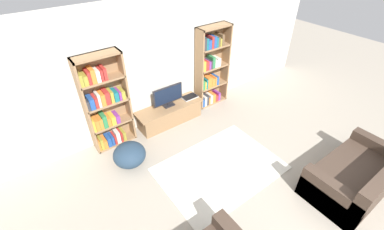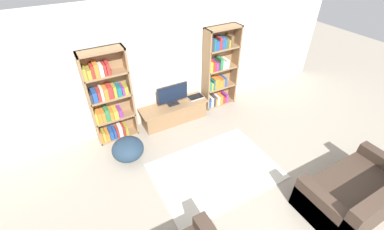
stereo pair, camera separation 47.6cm
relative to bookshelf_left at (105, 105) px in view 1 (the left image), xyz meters
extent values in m
cube|color=silver|center=(1.26, 0.18, 0.40)|extent=(8.80, 0.06, 2.60)
cube|color=#93704C|center=(-0.34, -0.02, 0.04)|extent=(0.04, 0.30, 1.88)
cube|color=#93704C|center=(0.42, -0.02, 0.04)|extent=(0.04, 0.30, 1.88)
cube|color=#93704C|center=(0.04, 0.11, 0.04)|extent=(0.80, 0.04, 1.88)
cube|color=#93704C|center=(0.04, -0.02, 0.96)|extent=(0.80, 0.30, 0.04)
cube|color=#93704C|center=(0.04, -0.02, -0.88)|extent=(0.77, 0.30, 0.04)
cube|color=orange|center=(-0.31, -0.04, -0.75)|extent=(0.04, 0.24, 0.24)
cube|color=#9E9333|center=(-0.26, -0.04, -0.75)|extent=(0.05, 0.24, 0.24)
cube|color=orange|center=(-0.19, -0.04, -0.78)|extent=(0.07, 0.24, 0.18)
cube|color=#234C99|center=(-0.11, -0.04, -0.77)|extent=(0.07, 0.24, 0.19)
cube|color=#234C99|center=(-0.04, -0.04, -0.77)|extent=(0.05, 0.24, 0.19)
cube|color=#B72D28|center=(0.01, -0.04, -0.78)|extent=(0.04, 0.24, 0.18)
cube|color=silver|center=(0.08, -0.04, -0.74)|extent=(0.07, 0.24, 0.24)
cube|color=#B72D28|center=(0.14, -0.04, -0.76)|extent=(0.04, 0.24, 0.21)
cube|color=#9E9333|center=(0.20, -0.04, -0.77)|extent=(0.06, 0.24, 0.19)
cube|color=#93704C|center=(0.04, -0.02, -0.41)|extent=(0.77, 0.30, 0.04)
cube|color=gold|center=(-0.31, -0.04, -0.27)|extent=(0.04, 0.24, 0.24)
cube|color=orange|center=(-0.24, -0.04, -0.28)|extent=(0.07, 0.24, 0.22)
cube|color=orange|center=(-0.17, -0.04, -0.28)|extent=(0.06, 0.24, 0.22)
cube|color=#2D7F47|center=(-0.10, -0.04, -0.27)|extent=(0.08, 0.24, 0.26)
cube|color=orange|center=(-0.02, -0.04, -0.30)|extent=(0.06, 0.24, 0.19)
cube|color=gold|center=(0.06, -0.04, -0.31)|extent=(0.08, 0.24, 0.17)
cube|color=#7F338C|center=(0.14, -0.04, -0.31)|extent=(0.07, 0.24, 0.16)
cube|color=#93704C|center=(0.04, -0.02, 0.06)|extent=(0.77, 0.30, 0.04)
cube|color=#333338|center=(-0.30, -0.04, 0.17)|extent=(0.05, 0.24, 0.19)
cube|color=#234C99|center=(-0.23, -0.04, 0.18)|extent=(0.08, 0.24, 0.20)
cube|color=#B72D28|center=(-0.16, -0.04, 0.17)|extent=(0.05, 0.24, 0.19)
cube|color=silver|center=(-0.10, -0.04, 0.20)|extent=(0.05, 0.24, 0.25)
cube|color=orange|center=(-0.04, -0.04, 0.19)|extent=(0.07, 0.24, 0.22)
cube|color=#B72D28|center=(0.04, -0.04, 0.20)|extent=(0.08, 0.24, 0.24)
cube|color=#9E9333|center=(0.12, -0.04, 0.18)|extent=(0.06, 0.24, 0.22)
cube|color=#196B75|center=(0.20, -0.04, 0.17)|extent=(0.08, 0.24, 0.18)
cube|color=#7F338C|center=(0.27, -0.04, 0.16)|extent=(0.04, 0.24, 0.17)
cube|color=#9E9333|center=(0.33, -0.04, 0.16)|extent=(0.07, 0.24, 0.16)
cube|color=#93704C|center=(0.04, -0.02, 0.53)|extent=(0.77, 0.30, 0.04)
cube|color=#9E9333|center=(-0.30, -0.04, 0.65)|extent=(0.06, 0.24, 0.21)
cube|color=#9E9333|center=(-0.23, -0.04, 0.63)|extent=(0.07, 0.24, 0.17)
cube|color=#B72D28|center=(-0.17, -0.04, 0.66)|extent=(0.05, 0.24, 0.22)
cube|color=orange|center=(-0.10, -0.04, 0.67)|extent=(0.07, 0.24, 0.24)
cube|color=silver|center=(-0.03, -0.04, 0.65)|extent=(0.07, 0.24, 0.20)
cube|color=#B72D28|center=(0.04, -0.04, 0.65)|extent=(0.04, 0.24, 0.20)
cube|color=#B72D28|center=(0.09, -0.04, 0.65)|extent=(0.05, 0.24, 0.21)
cube|color=#93704C|center=(2.15, -0.02, 0.04)|extent=(0.04, 0.30, 1.88)
cube|color=#93704C|center=(2.92, -0.02, 0.04)|extent=(0.04, 0.30, 1.88)
cube|color=#93704C|center=(2.53, 0.11, 0.04)|extent=(0.80, 0.04, 1.88)
cube|color=#93704C|center=(2.53, -0.02, 0.96)|extent=(0.80, 0.30, 0.04)
cube|color=#93704C|center=(2.53, -0.02, -0.88)|extent=(0.77, 0.30, 0.04)
cube|color=#234C99|center=(2.20, -0.04, -0.77)|extent=(0.07, 0.24, 0.20)
cube|color=silver|center=(2.28, -0.04, -0.74)|extent=(0.06, 0.24, 0.24)
cube|color=#333338|center=(2.34, -0.04, -0.74)|extent=(0.05, 0.24, 0.26)
cube|color=orange|center=(2.39, -0.04, -0.78)|extent=(0.04, 0.24, 0.17)
cube|color=silver|center=(2.46, -0.04, -0.75)|extent=(0.07, 0.24, 0.23)
cube|color=orange|center=(2.54, -0.04, -0.75)|extent=(0.08, 0.24, 0.22)
cube|color=#B72D28|center=(2.62, -0.04, -0.78)|extent=(0.08, 0.24, 0.16)
cube|color=#7F338C|center=(2.70, -0.04, -0.76)|extent=(0.07, 0.24, 0.21)
cube|color=#93704C|center=(2.53, -0.02, -0.41)|extent=(0.77, 0.30, 0.04)
cube|color=#2D7F47|center=(2.20, -0.04, -0.28)|extent=(0.06, 0.24, 0.23)
cube|color=gold|center=(2.26, -0.04, -0.30)|extent=(0.04, 0.24, 0.18)
cube|color=#196B75|center=(2.30, -0.04, -0.28)|extent=(0.04, 0.24, 0.23)
cube|color=orange|center=(2.36, -0.04, -0.27)|extent=(0.07, 0.24, 0.25)
cube|color=orange|center=(2.42, -0.04, -0.28)|extent=(0.04, 0.24, 0.24)
cube|color=orange|center=(2.49, -0.04, -0.30)|extent=(0.08, 0.24, 0.19)
cube|color=orange|center=(2.56, -0.04, -0.29)|extent=(0.04, 0.24, 0.21)
cube|color=#234C99|center=(2.62, -0.04, -0.29)|extent=(0.06, 0.24, 0.21)
cube|color=#93704C|center=(2.53, -0.02, 0.06)|extent=(0.77, 0.30, 0.04)
cube|color=gold|center=(2.20, -0.04, 0.19)|extent=(0.07, 0.24, 0.23)
cube|color=#B72D28|center=(2.29, -0.04, 0.18)|extent=(0.08, 0.24, 0.21)
cube|color=#7F338C|center=(2.36, -0.04, 0.17)|extent=(0.05, 0.24, 0.18)
cube|color=#333338|center=(2.41, -0.04, 0.17)|extent=(0.04, 0.24, 0.19)
cube|color=#2D7F47|center=(2.47, -0.04, 0.21)|extent=(0.07, 0.24, 0.26)
cube|color=silver|center=(2.54, -0.04, 0.16)|extent=(0.07, 0.24, 0.17)
cube|color=silver|center=(2.63, -0.04, 0.17)|extent=(0.08, 0.24, 0.19)
cube|color=#93704C|center=(2.53, -0.02, 0.53)|extent=(0.77, 0.30, 0.04)
cube|color=#333338|center=(2.20, -0.04, 0.68)|extent=(0.07, 0.24, 0.26)
cube|color=#196B75|center=(2.27, -0.04, 0.67)|extent=(0.05, 0.24, 0.25)
cube|color=#234C99|center=(2.33, -0.04, 0.64)|extent=(0.08, 0.24, 0.20)
cube|color=#B72D28|center=(2.41, -0.04, 0.67)|extent=(0.05, 0.24, 0.25)
cube|color=#234C99|center=(2.48, -0.04, 0.67)|extent=(0.07, 0.24, 0.25)
cube|color=#196B75|center=(2.54, -0.04, 0.65)|extent=(0.05, 0.24, 0.21)
cube|color=brown|center=(2.59, -0.04, 0.65)|extent=(0.04, 0.24, 0.21)
cube|color=#9E9333|center=(2.64, -0.04, 0.63)|extent=(0.04, 0.24, 0.17)
cube|color=brown|center=(2.69, -0.04, 0.67)|extent=(0.07, 0.24, 0.24)
cube|color=#8E6B47|center=(1.29, -0.12, -0.71)|extent=(1.40, 0.44, 0.39)
cube|color=#8E6B47|center=(1.29, -0.12, -0.50)|extent=(1.49, 0.46, 0.04)
cube|color=black|center=(1.29, -0.09, -0.46)|extent=(0.24, 0.16, 0.03)
cylinder|color=black|center=(1.29, -0.09, -0.42)|extent=(0.04, 0.04, 0.05)
cube|color=black|center=(1.29, -0.09, -0.21)|extent=(0.68, 0.04, 0.38)
cube|color=black|center=(1.29, -0.11, -0.21)|extent=(0.64, 0.00, 0.35)
cube|color=#B7B7BC|center=(1.84, -0.10, -0.47)|extent=(0.35, 0.22, 0.02)
cube|color=black|center=(1.84, -0.10, -0.45)|extent=(0.34, 0.21, 0.00)
cube|color=beige|center=(1.27, -1.82, -0.89)|extent=(2.14, 1.51, 0.02)
cube|color=#423328|center=(2.76, -3.39, -0.69)|extent=(1.66, 0.92, 0.41)
cube|color=#423328|center=(2.02, -3.39, -0.60)|extent=(0.18, 0.92, 0.59)
cube|color=#423328|center=(3.50, -3.39, -0.60)|extent=(0.18, 0.92, 0.59)
ellipsoid|color=#23384C|center=(0.04, -0.74, -0.69)|extent=(0.58, 0.58, 0.42)
camera|label=1|loc=(-1.00, -4.06, 2.64)|focal=24.00mm
camera|label=2|loc=(-0.59, -4.32, 2.64)|focal=24.00mm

